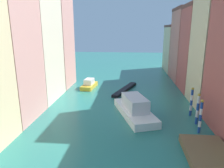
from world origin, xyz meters
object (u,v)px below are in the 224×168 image
at_px(mooring_pole_0, 201,116).
at_px(motorboat_0, 89,84).
at_px(mooring_pole_1, 198,109).
at_px(gondola_black, 125,89).
at_px(mooring_pole_2, 191,101).
at_px(waterfront_dock, 210,156).
at_px(vaporetto_white, 135,108).

height_order(mooring_pole_0, motorboat_0, mooring_pole_0).
bearing_deg(mooring_pole_1, gondola_black, 123.85).
bearing_deg(mooring_pole_2, mooring_pole_1, -89.52).
height_order(waterfront_dock, motorboat_0, motorboat_0).
bearing_deg(mooring_pole_2, vaporetto_white, -174.68).
distance_m(mooring_pole_1, vaporetto_white, 8.34).
height_order(gondola_black, motorboat_0, motorboat_0).
bearing_deg(waterfront_dock, motorboat_0, 124.26).
distance_m(mooring_pole_1, mooring_pole_2, 2.84).
distance_m(mooring_pole_0, motorboat_0, 25.15).
height_order(waterfront_dock, mooring_pole_0, mooring_pole_0).
bearing_deg(mooring_pole_0, vaporetto_white, 149.12).
distance_m(vaporetto_white, motorboat_0, 16.82).
height_order(mooring_pole_0, mooring_pole_1, mooring_pole_0).
height_order(vaporetto_white, gondola_black, vaporetto_white).
bearing_deg(waterfront_dock, vaporetto_white, 124.70).
relative_size(waterfront_dock, mooring_pole_1, 1.67).
relative_size(mooring_pole_0, mooring_pole_1, 1.00).
distance_m(vaporetto_white, gondola_black, 12.60).
bearing_deg(waterfront_dock, mooring_pole_2, 84.52).
xyz_separation_m(mooring_pole_1, mooring_pole_2, (-0.02, 2.84, -0.01)).
height_order(mooring_pole_0, mooring_pole_2, mooring_pole_0).
distance_m(waterfront_dock, mooring_pole_0, 5.79).
height_order(mooring_pole_0, gondola_black, mooring_pole_0).
distance_m(mooring_pole_2, motorboat_0, 21.86).
relative_size(mooring_pole_2, motorboat_0, 0.74).
relative_size(mooring_pole_1, gondola_black, 0.40).
xyz_separation_m(waterfront_dock, mooring_pole_0, (0.66, 5.48, 1.76)).
height_order(waterfront_dock, vaporetto_white, vaporetto_white).
bearing_deg(mooring_pole_1, mooring_pole_2, 90.48).
xyz_separation_m(mooring_pole_1, motorboat_0, (-17.39, 16.05, -1.43)).
bearing_deg(waterfront_dock, mooring_pole_1, 82.40).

